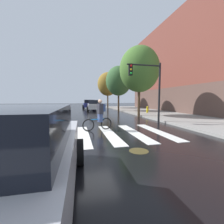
{
  "coord_description": "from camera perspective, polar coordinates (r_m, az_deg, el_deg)",
  "views": [
    {
      "loc": [
        -0.54,
        -7.03,
        1.69
      ],
      "look_at": [
        1.33,
        1.06,
        0.98
      ],
      "focal_mm": 23.88,
      "sensor_mm": 36.0,
      "label": 1
    }
  ],
  "objects": [
    {
      "name": "traffic_light_near",
      "position": [
        10.72,
        13.87,
        10.99
      ],
      "size": [
        2.47,
        0.28,
        4.2
      ],
      "color": "black",
      "rests_on": "ground"
    },
    {
      "name": "street_tree_mid",
      "position": [
        20.81,
        2.54,
        11.78
      ],
      "size": [
        3.5,
        3.5,
        6.22
      ],
      "color": "#4C3823",
      "rests_on": "ground"
    },
    {
      "name": "sedan_far",
      "position": [
        27.24,
        -8.87,
        3.0
      ],
      "size": [
        2.21,
        4.69,
        1.62
      ],
      "color": "navy",
      "rests_on": "ground"
    },
    {
      "name": "street_tree_far",
      "position": [
        27.91,
        -1.64,
        10.62
      ],
      "size": [
        3.74,
        3.74,
        6.65
      ],
      "color": "#4C3823",
      "rests_on": "ground"
    },
    {
      "name": "manhole_cover",
      "position": [
        5.12,
        10.2,
        -14.42
      ],
      "size": [
        0.64,
        0.64,
        0.01
      ],
      "primitive_type": "cylinder",
      "color": "#473D1E",
      "rests_on": "ground"
    },
    {
      "name": "cyclist",
      "position": [
        8.16,
        -4.77,
        -1.11
      ],
      "size": [
        1.67,
        0.5,
        1.69
      ],
      "color": "black",
      "rests_on": "ground"
    },
    {
      "name": "corner_building",
      "position": [
        26.01,
        35.49,
        13.73
      ],
      "size": [
        15.1,
        23.35,
        12.29
      ],
      "color": "brown",
      "rests_on": "ground"
    },
    {
      "name": "ground_plane",
      "position": [
        7.25,
        -8.48,
        -8.68
      ],
      "size": [
        120.0,
        120.0,
        0.0
      ],
      "primitive_type": "plane",
      "color": "black"
    },
    {
      "name": "sedan_mid",
      "position": [
        22.13,
        -6.78,
        2.58
      ],
      "size": [
        2.34,
        4.7,
        1.6
      ],
      "color": "silver",
      "rests_on": "ground"
    },
    {
      "name": "fire_hydrant",
      "position": [
        17.59,
        13.37,
        0.95
      ],
      "size": [
        0.33,
        0.22,
        0.78
      ],
      "color": "gold",
      "rests_on": "sidewalk"
    },
    {
      "name": "crosswalk_stripes",
      "position": [
        7.28,
        -5.89,
        -8.54
      ],
      "size": [
        6.93,
        4.19,
        0.01
      ],
      "color": "silver",
      "rests_on": "ground"
    },
    {
      "name": "street_tree_near",
      "position": [
        15.02,
        10.43,
        15.75
      ],
      "size": [
        3.79,
        3.79,
        6.73
      ],
      "color": "#4C3823",
      "rests_on": "ground"
    },
    {
      "name": "sedan_near",
      "position": [
        2.66,
        -35.34,
        -15.13
      ],
      "size": [
        2.24,
        4.64,
        1.59
      ],
      "color": "#B7B7BC",
      "rests_on": "ground"
    }
  ]
}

